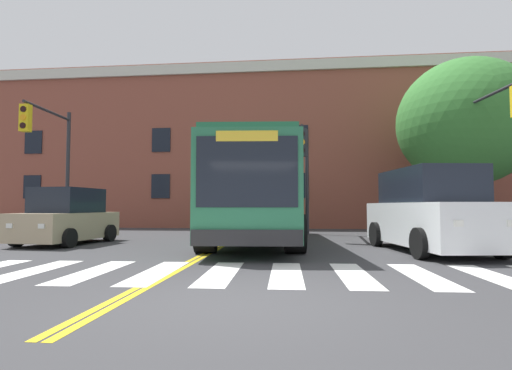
# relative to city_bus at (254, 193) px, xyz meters

# --- Properties ---
(ground_plane) EXTENTS (120.00, 120.00, 0.00)m
(ground_plane) POSITION_rel_city_bus_xyz_m (0.67, -8.66, -1.73)
(ground_plane) COLOR #38383A
(crosswalk) EXTENTS (13.07, 3.20, 0.01)m
(crosswalk) POSITION_rel_city_bus_xyz_m (1.30, -6.46, -1.73)
(crosswalk) COLOR white
(crosswalk) RESTS_ON ground
(lane_line_yellow_inner) EXTENTS (0.12, 36.00, 0.01)m
(lane_line_yellow_inner) POSITION_rel_city_bus_xyz_m (-0.98, 7.54, -1.73)
(lane_line_yellow_inner) COLOR gold
(lane_line_yellow_inner) RESTS_ON ground
(lane_line_yellow_outer) EXTENTS (0.12, 36.00, 0.01)m
(lane_line_yellow_outer) POSITION_rel_city_bus_xyz_m (-0.82, 7.54, -1.73)
(lane_line_yellow_outer) COLOR gold
(lane_line_yellow_outer) RESTS_ON ground
(city_bus) EXTENTS (3.55, 10.67, 3.21)m
(city_bus) POSITION_rel_city_bus_xyz_m (0.00, 0.00, 0.00)
(city_bus) COLOR #28704C
(city_bus) RESTS_ON ground
(car_tan_near_lane) EXTENTS (2.25, 3.83, 1.88)m
(car_tan_near_lane) POSITION_rel_city_bus_xyz_m (-6.21, -1.29, -0.88)
(car_tan_near_lane) COLOR tan
(car_tan_near_lane) RESTS_ON ground
(car_white_far_lane) EXTENTS (2.74, 5.27, 2.32)m
(car_white_far_lane) POSITION_rel_city_bus_xyz_m (5.19, -2.39, -0.64)
(car_white_far_lane) COLOR white
(car_white_far_lane) RESTS_ON ground
(traffic_light_near_corner) EXTENTS (0.66, 3.74, 5.59)m
(traffic_light_near_corner) POSITION_rel_city_bus_xyz_m (8.22, 1.15, 2.04)
(traffic_light_near_corner) COLOR #28282D
(traffic_light_near_corner) RESTS_ON ground
(traffic_light_far_corner) EXTENTS (0.44, 3.32, 5.42)m
(traffic_light_far_corner) POSITION_rel_city_bus_xyz_m (-8.48, 1.21, 1.95)
(traffic_light_far_corner) COLOR #28282D
(traffic_light_far_corner) RESTS_ON ground
(traffic_light_overhead) EXTENTS (0.52, 4.01, 4.75)m
(traffic_light_overhead) POSITION_rel_city_bus_xyz_m (1.84, 2.42, 1.40)
(traffic_light_overhead) COLOR #28282D
(traffic_light_overhead) RESTS_ON ground
(street_tree_curbside_large) EXTENTS (8.22, 8.22, 7.78)m
(street_tree_curbside_large) POSITION_rel_city_bus_xyz_m (8.96, 4.37, 3.22)
(street_tree_curbside_large) COLOR brown
(street_tree_curbside_large) RESTS_ON ground
(building_facade) EXTENTS (39.92, 6.30, 9.68)m
(building_facade) POSITION_rel_city_bus_xyz_m (1.59, 11.53, 3.11)
(building_facade) COLOR brown
(building_facade) RESTS_ON ground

